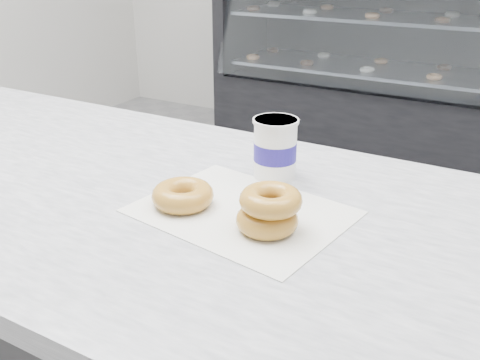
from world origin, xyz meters
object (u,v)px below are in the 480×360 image
at_px(display_case, 405,86).
at_px(donut_single, 183,195).
at_px(coffee_cup, 275,148).
at_px(donut_stack, 269,210).
at_px(counter, 110,351).

height_order(display_case, donut_single, display_case).
relative_size(display_case, donut_single, 22.35).
xyz_separation_m(display_case, coffee_cup, (0.33, -2.55, 0.47)).
bearing_deg(display_case, donut_stack, -81.44).
xyz_separation_m(counter, donut_stack, (0.41, -0.03, 0.48)).
height_order(donut_stack, coffee_cup, coffee_cup).
bearing_deg(donut_single, coffee_cup, 67.21).
xyz_separation_m(donut_single, donut_stack, (0.17, -0.00, 0.02)).
relative_size(counter, donut_stack, 23.98).
relative_size(display_case, donut_stack, 18.81).
xyz_separation_m(counter, display_case, (0.00, 2.72, 0.04)).
bearing_deg(donut_stack, counter, 176.13).
distance_m(counter, donut_single, 0.53).
bearing_deg(counter, display_case, 90.00).
relative_size(counter, coffee_cup, 26.18).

